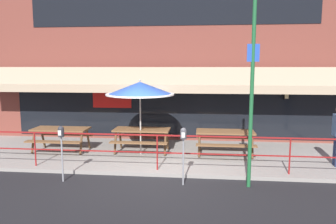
% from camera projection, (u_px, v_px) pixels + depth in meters
% --- Properties ---
extents(ground_plane, '(120.00, 120.00, 0.00)m').
position_uv_depth(ground_plane, '(156.00, 177.00, 8.57)').
color(ground_plane, black).
extents(patio_deck, '(15.00, 4.00, 0.10)m').
position_uv_depth(patio_deck, '(165.00, 155.00, 10.53)').
color(patio_deck, gray).
rests_on(patio_deck, ground).
extents(restaurant_building, '(15.00, 1.60, 7.21)m').
position_uv_depth(restaurant_building, '(171.00, 47.00, 12.24)').
color(restaurant_building, brown).
rests_on(restaurant_building, ground).
extents(patio_railing, '(13.84, 0.04, 0.97)m').
position_uv_depth(patio_railing, '(157.00, 144.00, 8.76)').
color(patio_railing, maroon).
rests_on(patio_railing, patio_deck).
extents(picnic_table_left, '(1.80, 1.42, 0.76)m').
position_uv_depth(picnic_table_left, '(61.00, 133.00, 10.74)').
color(picnic_table_left, brown).
rests_on(picnic_table_left, patio_deck).
extents(picnic_table_centre, '(1.80, 1.42, 0.76)m').
position_uv_depth(picnic_table_centre, '(142.00, 134.00, 10.62)').
color(picnic_table_centre, brown).
rests_on(picnic_table_centre, patio_deck).
extents(picnic_table_right, '(1.80, 1.42, 0.76)m').
position_uv_depth(picnic_table_right, '(225.00, 136.00, 10.27)').
color(picnic_table_right, brown).
rests_on(picnic_table_right, patio_deck).
extents(patio_umbrella_centre, '(2.14, 2.14, 2.38)m').
position_uv_depth(patio_umbrella_centre, '(140.00, 89.00, 10.20)').
color(patio_umbrella_centre, '#B7B2A8').
rests_on(patio_umbrella_centre, patio_deck).
extents(parking_meter_near, '(0.15, 0.16, 1.42)m').
position_uv_depth(parking_meter_near, '(61.00, 137.00, 8.08)').
color(parking_meter_near, gray).
rests_on(parking_meter_near, ground).
extents(parking_meter_far, '(0.15, 0.16, 1.42)m').
position_uv_depth(parking_meter_far, '(183.00, 139.00, 7.84)').
color(parking_meter_far, gray).
rests_on(parking_meter_far, ground).
extents(street_sign_pole, '(0.28, 0.09, 4.41)m').
position_uv_depth(street_sign_pole, '(252.00, 93.00, 7.57)').
color(street_sign_pole, '#1E6033').
rests_on(street_sign_pole, ground).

